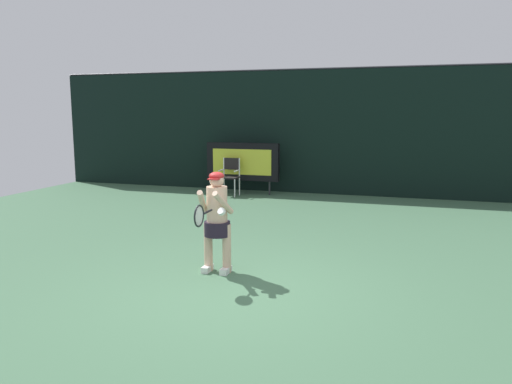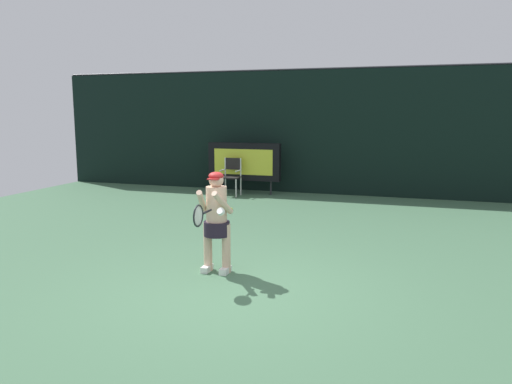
{
  "view_description": "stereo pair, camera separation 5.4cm",
  "coord_description": "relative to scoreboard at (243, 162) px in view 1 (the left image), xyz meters",
  "views": [
    {
      "loc": [
        2.17,
        -6.0,
        2.39
      ],
      "look_at": [
        -0.35,
        1.95,
        1.05
      ],
      "focal_mm": 34.84,
      "sensor_mm": 36.0,
      "label": 1
    },
    {
      "loc": [
        2.22,
        -5.98,
        2.39
      ],
      "look_at": [
        -0.35,
        1.95,
        1.05
      ],
      "focal_mm": 34.84,
      "sensor_mm": 36.0,
      "label": 2
    }
  ],
  "objects": [
    {
      "name": "tennis_racket",
      "position": [
        2.03,
        -7.68,
        0.05
      ],
      "size": [
        0.03,
        0.6,
        0.31
      ],
      "rotation": [
        0.0,
        0.0,
        0.33
      ],
      "color": "black"
    },
    {
      "name": "backdrop_screen",
      "position": [
        2.61,
        0.7,
        0.86
      ],
      "size": [
        18.0,
        0.12,
        3.66
      ],
      "color": "black",
      "rests_on": "ground"
    },
    {
      "name": "scoreboard",
      "position": [
        0.0,
        0.0,
        0.0
      ],
      "size": [
        2.2,
        0.21,
        1.5
      ],
      "color": "black",
      "rests_on": "ground"
    },
    {
      "name": "water_bottle",
      "position": [
        -0.68,
        -0.69,
        -0.82
      ],
      "size": [
        0.07,
        0.07,
        0.27
      ],
      "color": "orange",
      "rests_on": "ground"
    },
    {
      "name": "umpire_chair",
      "position": [
        -0.24,
        -0.45,
        -0.33
      ],
      "size": [
        0.52,
        0.44,
        1.08
      ],
      "color": "white",
      "rests_on": "ground"
    },
    {
      "name": "tennis_ball_loose",
      "position": [
        0.55,
        -2.55,
        -0.91
      ],
      "size": [
        0.07,
        0.07,
        0.07
      ],
      "color": "#CCDB3D",
      "rests_on": "ground"
    },
    {
      "name": "ground",
      "position": [
        2.61,
        -7.98,
        -0.96
      ],
      "size": [
        18.0,
        22.0,
        0.03
      ],
      "color": "#426A4B"
    },
    {
      "name": "tennis_player",
      "position": [
        2.03,
        -7.06,
        -0.11
      ],
      "size": [
        0.52,
        0.59,
        1.52
      ],
      "color": "white",
      "rests_on": "ground"
    }
  ]
}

